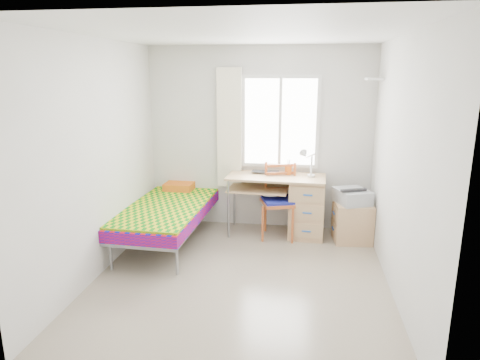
# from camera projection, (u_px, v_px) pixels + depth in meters

# --- Properties ---
(floor) EXTENTS (3.50, 3.50, 0.00)m
(floor) POSITION_uv_depth(u_px,v_px,m) (241.00, 277.00, 4.79)
(floor) COLOR #BCAD93
(floor) RESTS_ON ground
(ceiling) EXTENTS (3.50, 3.50, 0.00)m
(ceiling) POSITION_uv_depth(u_px,v_px,m) (241.00, 33.00, 4.15)
(ceiling) COLOR white
(ceiling) RESTS_ON wall_back
(wall_back) EXTENTS (3.20, 0.00, 3.20)m
(wall_back) POSITION_uv_depth(u_px,v_px,m) (259.00, 139.00, 6.15)
(wall_back) COLOR silver
(wall_back) RESTS_ON ground
(wall_left) EXTENTS (0.00, 3.50, 3.50)m
(wall_left) POSITION_uv_depth(u_px,v_px,m) (98.00, 159.00, 4.70)
(wall_left) COLOR silver
(wall_left) RESTS_ON ground
(wall_right) EXTENTS (0.00, 3.50, 3.50)m
(wall_right) POSITION_uv_depth(u_px,v_px,m) (401.00, 169.00, 4.24)
(wall_right) COLOR silver
(wall_right) RESTS_ON ground
(window) EXTENTS (1.10, 0.04, 1.30)m
(window) POSITION_uv_depth(u_px,v_px,m) (280.00, 122.00, 6.02)
(window) COLOR white
(window) RESTS_ON wall_back
(curtain) EXTENTS (0.35, 0.05, 1.70)m
(curtain) POSITION_uv_depth(u_px,v_px,m) (229.00, 129.00, 6.10)
(curtain) COLOR white
(curtain) RESTS_ON wall_back
(floating_shelf) EXTENTS (0.20, 0.32, 0.03)m
(floating_shelf) POSITION_uv_depth(u_px,v_px,m) (374.00, 79.00, 5.39)
(floating_shelf) COLOR white
(floating_shelf) RESTS_ON wall_right
(bed) EXTENTS (1.05, 2.12, 0.90)m
(bed) POSITION_uv_depth(u_px,v_px,m) (169.00, 209.00, 5.77)
(bed) COLOR gray
(bed) RESTS_ON floor
(desk) EXTENTS (1.37, 0.69, 0.84)m
(desk) POSITION_uv_depth(u_px,v_px,m) (302.00, 204.00, 5.95)
(desk) COLOR tan
(desk) RESTS_ON floor
(chair) EXTENTS (0.56, 0.56, 1.03)m
(chair) POSITION_uv_depth(u_px,v_px,m) (280.00, 196.00, 5.88)
(chair) COLOR #B15122
(chair) RESTS_ON floor
(cabinet) EXTENTS (0.53, 0.48, 0.53)m
(cabinet) POSITION_uv_depth(u_px,v_px,m) (352.00, 222.00, 5.76)
(cabinet) COLOR tan
(cabinet) RESTS_ON floor
(printer) EXTENTS (0.53, 0.57, 0.19)m
(printer) POSITION_uv_depth(u_px,v_px,m) (352.00, 196.00, 5.70)
(printer) COLOR #B0B5B9
(printer) RESTS_ON cabinet
(laptop) EXTENTS (0.39, 0.25, 0.03)m
(laptop) POSITION_uv_depth(u_px,v_px,m) (265.00, 173.00, 6.01)
(laptop) COLOR black
(laptop) RESTS_ON desk
(pen_cup) EXTENTS (0.10, 0.10, 0.12)m
(pen_cup) POSITION_uv_depth(u_px,v_px,m) (288.00, 170.00, 5.99)
(pen_cup) COLOR orange
(pen_cup) RESTS_ON desk
(task_lamp) EXTENTS (0.23, 0.32, 0.41)m
(task_lamp) POSITION_uv_depth(u_px,v_px,m) (307.00, 160.00, 5.69)
(task_lamp) COLOR white
(task_lamp) RESTS_ON desk
(book) EXTENTS (0.21, 0.27, 0.02)m
(book) POSITION_uv_depth(u_px,v_px,m) (264.00, 193.00, 5.98)
(book) COLOR gray
(book) RESTS_ON desk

